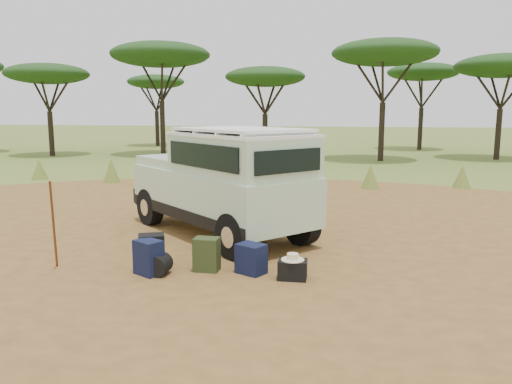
% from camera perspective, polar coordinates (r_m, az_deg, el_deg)
% --- Properties ---
extents(ground, '(140.00, 140.00, 0.00)m').
position_cam_1_polar(ground, '(8.79, -4.22, -7.58)').
color(ground, olive).
rests_on(ground, ground).
extents(dirt_clearing, '(23.00, 23.00, 0.01)m').
position_cam_1_polar(dirt_clearing, '(8.79, -4.22, -7.56)').
color(dirt_clearing, olive).
rests_on(dirt_clearing, ground).
extents(grass_fringe, '(36.60, 1.60, 0.90)m').
position_cam_1_polar(grass_fringe, '(17.07, 3.18, 2.11)').
color(grass_fringe, olive).
rests_on(grass_fringe, ground).
extents(acacia_treeline, '(46.70, 13.20, 6.26)m').
position_cam_1_polar(acacia_treeline, '(28.09, 7.31, 14.03)').
color(acacia_treeline, black).
rests_on(acacia_treeline, ground).
extents(safari_vehicle, '(4.52, 4.38, 2.22)m').
position_cam_1_polar(safari_vehicle, '(10.15, -3.74, 0.92)').
color(safari_vehicle, '#B4D2B3').
rests_on(safari_vehicle, ground).
extents(walking_staff, '(0.28, 0.46, 1.50)m').
position_cam_1_polar(walking_staff, '(8.55, -22.13, -3.55)').
color(walking_staff, brown).
rests_on(walking_staff, ground).
extents(backpack_black, '(0.50, 0.44, 0.56)m').
position_cam_1_polar(backpack_black, '(8.36, -11.83, -6.66)').
color(backpack_black, black).
rests_on(backpack_black, ground).
extents(backpack_navy, '(0.52, 0.47, 0.55)m').
position_cam_1_polar(backpack_navy, '(8.04, -12.18, -7.33)').
color(backpack_navy, '#101434').
rests_on(backpack_navy, ground).
extents(backpack_olive, '(0.40, 0.29, 0.55)m').
position_cam_1_polar(backpack_olive, '(8.07, -5.65, -7.13)').
color(backpack_olive, '#2F3D1C').
rests_on(backpack_olive, ground).
extents(duffel_navy, '(0.53, 0.48, 0.48)m').
position_cam_1_polar(duffel_navy, '(7.92, -0.56, -7.66)').
color(duffel_navy, '#101434').
rests_on(duffel_navy, ground).
extents(hard_case, '(0.44, 0.31, 0.31)m').
position_cam_1_polar(hard_case, '(7.71, 4.20, -8.86)').
color(hard_case, black).
rests_on(hard_case, ground).
extents(stuff_sack, '(0.35, 0.35, 0.34)m').
position_cam_1_polar(stuff_sack, '(8.01, -11.01, -8.17)').
color(stuff_sack, black).
rests_on(stuff_sack, ground).
extents(safari_hat, '(0.35, 0.35, 0.10)m').
position_cam_1_polar(safari_hat, '(7.65, 4.22, -7.49)').
color(safari_hat, beige).
rests_on(safari_hat, hard_case).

